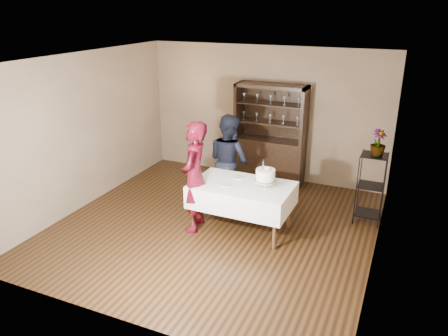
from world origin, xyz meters
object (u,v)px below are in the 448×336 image
(china_hutch, at_px, (270,150))
(plant_etagere, at_px, (371,186))
(cake, at_px, (265,176))
(woman, at_px, (194,177))
(potted_plant, at_px, (378,143))
(cake_table, at_px, (242,195))
(man, at_px, (229,161))

(china_hutch, relative_size, plant_etagere, 1.67)
(china_hutch, xyz_separation_m, cake, (0.60, -2.10, 0.30))
(china_hutch, relative_size, woman, 1.12)
(cake, relative_size, potted_plant, 1.07)
(cake_table, bearing_deg, plant_etagere, 30.91)
(china_hutch, xyz_separation_m, woman, (-0.47, -2.41, 0.23))
(plant_etagere, bearing_deg, cake, -144.62)
(man, bearing_deg, cake, 166.02)
(cake_table, relative_size, potted_plant, 3.72)
(man, height_order, cake, man)
(potted_plant, bearing_deg, plant_etagere, 129.57)
(man, xyz_separation_m, cake, (0.92, -0.74, 0.13))
(china_hutch, height_order, cake_table, china_hutch)
(china_hutch, xyz_separation_m, man, (-0.32, -1.36, 0.18))
(plant_etagere, height_order, cake, cake)
(man, distance_m, potted_plant, 2.51)
(plant_etagere, xyz_separation_m, man, (-2.40, -0.30, 0.19))
(woman, bearing_deg, potted_plant, 106.12)
(cake_table, relative_size, cake, 3.48)
(cake, bearing_deg, potted_plant, 33.81)
(cake, bearing_deg, china_hutch, 106.01)
(plant_etagere, height_order, cake_table, plant_etagere)
(plant_etagere, xyz_separation_m, woman, (-2.55, -1.36, 0.25))
(plant_etagere, height_order, man, man)
(plant_etagere, xyz_separation_m, potted_plant, (0.03, -0.04, 0.75))
(woman, bearing_deg, cake, 95.10)
(potted_plant, bearing_deg, man, -173.77)
(china_hutch, distance_m, cake, 2.21)
(cake, xyz_separation_m, potted_plant, (1.51, 1.01, 0.43))
(cake_table, bearing_deg, woman, -160.09)
(china_hutch, distance_m, woman, 2.46)
(woman, xyz_separation_m, man, (0.15, 1.05, -0.06))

